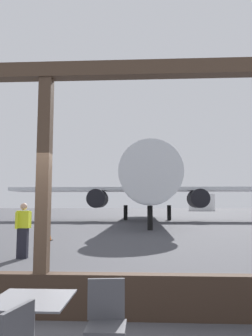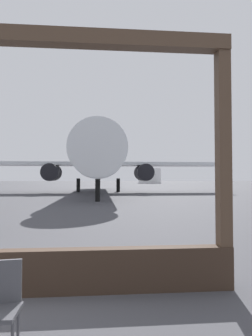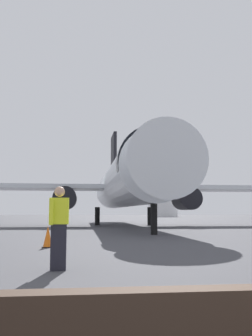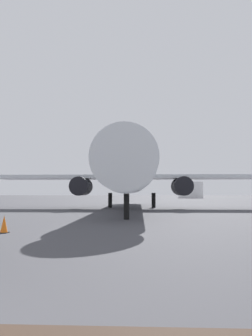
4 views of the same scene
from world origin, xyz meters
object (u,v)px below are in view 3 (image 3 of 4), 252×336
ground_crew_worker (59,226)px  airplane (127,183)px  fuel_storage_tank (163,207)px  traffic_cone (48,237)px

ground_crew_worker → airplane: bearing=79.7°
ground_crew_worker → fuel_storage_tank: 85.32m
traffic_cone → airplane: bearing=75.0°
fuel_storage_tank → ground_crew_worker: bearing=-103.7°
airplane → traffic_cone: 19.44m
ground_crew_worker → traffic_cone: size_ratio=2.37×
airplane → ground_crew_worker: airplane is taller
airplane → ground_crew_worker: bearing=-100.3°
ground_crew_worker → fuel_storage_tank: (20.26, 82.87, 1.42)m
airplane → traffic_cone: airplane is taller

